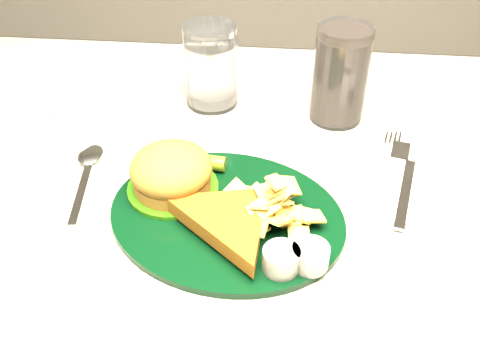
{
  "coord_description": "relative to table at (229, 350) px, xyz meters",
  "views": [
    {
      "loc": [
        0.07,
        -0.53,
        1.19
      ],
      "look_at": [
        0.02,
        -0.05,
        0.8
      ],
      "focal_mm": 40.0,
      "sensor_mm": 36.0,
      "label": 1
    }
  ],
  "objects": [
    {
      "name": "table",
      "position": [
        0.0,
        0.0,
        0.0
      ],
      "size": [
        1.2,
        0.8,
        0.75
      ],
      "primitive_type": null,
      "color": "#A9A398",
      "rests_on": "ground"
    },
    {
      "name": "spoon",
      "position": [
        -0.18,
        -0.04,
        0.38
      ],
      "size": [
        0.06,
        0.16,
        0.01
      ],
      "primitive_type": null,
      "rotation": [
        0.0,
        0.0,
        0.14
      ],
      "color": "silver",
      "rests_on": "table"
    },
    {
      "name": "water_glass",
      "position": [
        -0.04,
        0.2,
        0.44
      ],
      "size": [
        0.09,
        0.09,
        0.13
      ],
      "primitive_type": "cylinder",
      "rotation": [
        0.0,
        0.0,
        -0.18
      ],
      "color": "silver",
      "rests_on": "table"
    },
    {
      "name": "wrapped_straw",
      "position": [
        -0.02,
        0.13,
        0.38
      ],
      "size": [
        0.18,
        0.07,
        0.01
      ],
      "primitive_type": null,
      "rotation": [
        0.0,
        0.0,
        0.06
      ],
      "color": "white",
      "rests_on": "table"
    },
    {
      "name": "dinner_plate",
      "position": [
        0.01,
        -0.07,
        0.41
      ],
      "size": [
        0.34,
        0.3,
        0.06
      ],
      "primitive_type": null,
      "rotation": [
        0.0,
        0.0,
        -0.28
      ],
      "color": "black",
      "rests_on": "table"
    },
    {
      "name": "fork_napkin",
      "position": [
        0.23,
        0.0,
        0.38
      ],
      "size": [
        0.18,
        0.21,
        0.01
      ],
      "primitive_type": null,
      "rotation": [
        0.0,
        0.0,
        -0.24
      ],
      "color": "silver",
      "rests_on": "table"
    },
    {
      "name": "cola_glass",
      "position": [
        0.15,
        0.17,
        0.45
      ],
      "size": [
        0.09,
        0.09,
        0.14
      ],
      "primitive_type": "cylinder",
      "rotation": [
        0.0,
        0.0,
        0.13
      ],
      "color": "black",
      "rests_on": "table"
    },
    {
      "name": "ramekin",
      "position": [
        -0.25,
        0.13,
        0.39
      ],
      "size": [
        0.05,
        0.05,
        0.03
      ],
      "primitive_type": "cylinder",
      "rotation": [
        0.0,
        0.0,
        0.37
      ],
      "color": "white",
      "rests_on": "table"
    }
  ]
}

